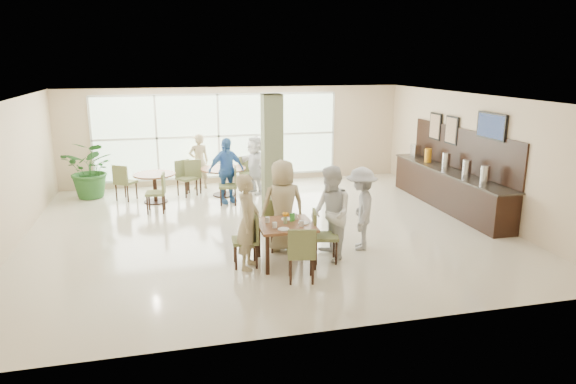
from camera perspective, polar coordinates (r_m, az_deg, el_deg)
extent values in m
plane|color=beige|center=(11.23, -2.45, -4.01)|extent=(10.00, 10.00, 0.00)
plane|color=white|center=(10.68, -2.61, 10.39)|extent=(10.00, 10.00, 0.00)
plane|color=beige|center=(15.24, -5.85, 6.28)|extent=(10.00, 0.00, 10.00)
plane|color=beige|center=(6.66, 5.08, -4.53)|extent=(10.00, 0.00, 10.00)
plane|color=beige|center=(11.07, -28.83, 1.42)|extent=(0.00, 9.00, 9.00)
plane|color=beige|center=(12.79, 20.07, 3.89)|extent=(0.00, 9.00, 9.00)
plane|color=silver|center=(15.15, -7.72, 6.18)|extent=(7.00, 0.00, 7.00)
cube|color=#676E4D|center=(12.10, -1.78, 4.20)|extent=(0.45, 0.45, 2.80)
cube|color=brown|center=(9.10, -0.29, -3.67)|extent=(0.98, 0.98, 0.05)
cube|color=black|center=(8.76, -2.30, -7.02)|extent=(0.06, 0.06, 0.70)
cube|color=black|center=(8.95, 2.93, -6.55)|extent=(0.06, 0.06, 0.70)
cube|color=black|center=(9.52, -3.30, -5.24)|extent=(0.06, 0.06, 0.70)
cube|color=black|center=(9.70, 1.53, -4.85)|extent=(0.06, 0.06, 0.70)
cylinder|color=brown|center=(13.49, -14.65, 1.91)|extent=(1.06, 1.06, 0.04)
cylinder|color=black|center=(13.57, -14.55, 0.37)|extent=(0.10, 0.10, 0.71)
cylinder|color=black|center=(13.66, -14.46, -1.02)|extent=(0.60, 0.60, 0.03)
cylinder|color=brown|center=(13.84, -7.19, 2.59)|extent=(1.20, 1.20, 0.04)
cylinder|color=black|center=(13.92, -7.14, 1.08)|extent=(0.10, 0.10, 0.71)
cylinder|color=black|center=(14.01, -7.10, -0.28)|extent=(0.60, 0.60, 0.03)
cylinder|color=white|center=(9.14, -2.30, -3.10)|extent=(0.08, 0.08, 0.10)
cylinder|color=white|center=(8.94, 1.52, -3.51)|extent=(0.08, 0.08, 0.10)
cylinder|color=white|center=(9.33, 0.81, -2.73)|extent=(0.08, 0.08, 0.10)
cylinder|color=white|center=(8.85, -1.49, -3.70)|extent=(0.08, 0.08, 0.10)
cylinder|color=white|center=(8.77, -0.52, -4.15)|extent=(0.20, 0.20, 0.01)
cylinder|color=white|center=(9.32, -0.15, -3.02)|extent=(0.20, 0.20, 0.01)
cylinder|color=white|center=(9.10, 1.79, -3.45)|extent=(0.20, 0.20, 0.01)
cylinder|color=#99B27F|center=(9.07, -0.29, -3.16)|extent=(0.07, 0.07, 0.12)
sphere|color=orange|center=(9.05, -0.10, -2.48)|extent=(0.07, 0.07, 0.07)
sphere|color=orange|center=(9.06, -0.42, -2.45)|extent=(0.07, 0.07, 0.07)
sphere|color=orange|center=(9.01, -0.34, -2.55)|extent=(0.07, 0.07, 0.07)
cube|color=green|center=(9.20, 0.48, -2.82)|extent=(0.10, 0.06, 0.15)
cube|color=black|center=(13.23, 17.37, 0.22)|extent=(0.60, 4.60, 0.90)
cube|color=black|center=(13.12, 17.53, 2.21)|extent=(0.64, 4.70, 0.04)
cube|color=black|center=(13.18, 18.79, 4.51)|extent=(0.04, 4.60, 1.00)
cylinder|color=silver|center=(11.93, 21.03, 1.82)|extent=(0.20, 0.20, 0.40)
cylinder|color=silver|center=(12.50, 19.24, 2.51)|extent=(0.20, 0.20, 0.40)
cylinder|color=silver|center=(13.25, 17.16, 3.32)|extent=(0.20, 0.20, 0.40)
cylinder|color=orange|center=(14.02, 15.29, 3.96)|extent=(0.18, 0.18, 0.36)
cube|color=silver|center=(14.62, 13.98, 4.46)|extent=(0.18, 0.30, 0.36)
cube|color=black|center=(12.16, 21.69, 6.82)|extent=(0.06, 1.00, 0.58)
cube|color=#7F99CC|center=(12.15, 21.59, 6.82)|extent=(0.01, 0.92, 0.50)
cube|color=black|center=(13.53, 17.73, 6.55)|extent=(0.04, 0.55, 0.70)
cube|color=brown|center=(13.52, 17.64, 6.55)|extent=(0.01, 0.47, 0.62)
cube|color=black|center=(14.21, 16.06, 7.03)|extent=(0.04, 0.55, 0.70)
cube|color=brown|center=(14.20, 15.98, 7.03)|extent=(0.01, 0.47, 0.62)
imported|color=#275A24|center=(14.45, -20.99, 2.37)|extent=(1.79, 1.79, 1.53)
imported|color=tan|center=(8.91, -4.45, -3.32)|extent=(0.61, 0.72, 1.68)
imported|color=tan|center=(9.73, -0.59, -1.50)|extent=(0.89, 0.53, 1.76)
imported|color=white|center=(9.30, 4.79, -2.40)|extent=(0.72, 0.89, 1.73)
imported|color=#A8A7AA|center=(9.90, 8.11, -1.85)|extent=(0.91, 1.17, 1.60)
imported|color=#437DCB|center=(13.10, -6.87, 2.39)|extent=(1.11, 0.85, 1.67)
imported|color=white|center=(14.00, -3.69, 3.05)|extent=(1.08, 1.59, 1.58)
imported|color=tan|center=(14.64, -9.85, 3.35)|extent=(0.63, 0.47, 1.57)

